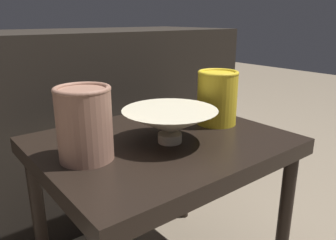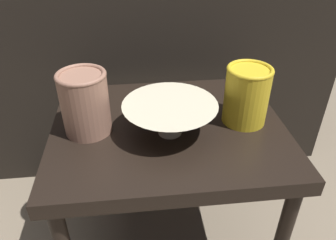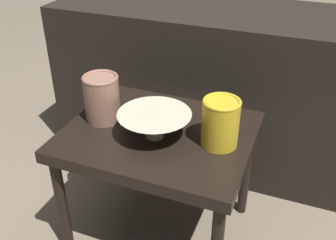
# 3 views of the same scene
# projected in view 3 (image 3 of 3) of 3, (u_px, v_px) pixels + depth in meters

# --- Properties ---
(ground_plane) EXTENTS (8.00, 8.00, 0.00)m
(ground_plane) POSITION_uv_depth(u_px,v_px,m) (160.00, 228.00, 1.49)
(ground_plane) COLOR #7F705B
(table) EXTENTS (0.60, 0.49, 0.44)m
(table) POSITION_uv_depth(u_px,v_px,m) (159.00, 144.00, 1.29)
(table) COLOR black
(table) RESTS_ON ground_plane
(couch_backdrop) EXTENTS (1.34, 0.50, 0.69)m
(couch_backdrop) POSITION_uv_depth(u_px,v_px,m) (209.00, 84.00, 1.78)
(couch_backdrop) COLOR black
(couch_backdrop) RESTS_ON ground_plane
(bowl) EXTENTS (0.23, 0.23, 0.08)m
(bowl) POSITION_uv_depth(u_px,v_px,m) (154.00, 122.00, 1.21)
(bowl) COLOR beige
(bowl) RESTS_ON table
(vase_textured_left) EXTENTS (0.12, 0.12, 0.16)m
(vase_textured_left) POSITION_uv_depth(u_px,v_px,m) (101.00, 98.00, 1.28)
(vase_textured_left) COLOR #996B56
(vase_textured_left) RESTS_ON table
(vase_colorful_right) EXTENTS (0.11, 0.11, 0.15)m
(vase_colorful_right) POSITION_uv_depth(u_px,v_px,m) (221.00, 121.00, 1.16)
(vase_colorful_right) COLOR gold
(vase_colorful_right) RESTS_ON table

